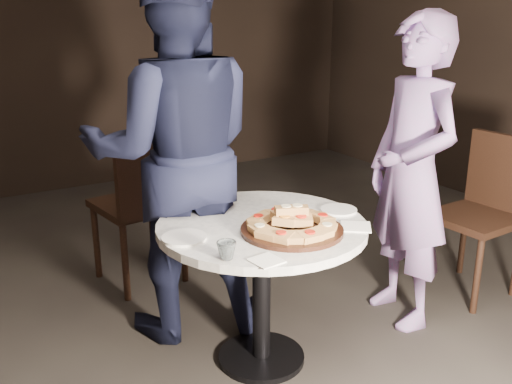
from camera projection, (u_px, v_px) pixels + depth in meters
floor at (279, 375)px, 2.64m from camera, size 7.00×7.00×0.00m
table at (262, 250)px, 2.59m from camera, size 1.17×1.17×0.71m
serving_board at (292, 230)px, 2.43m from camera, size 0.48×0.48×0.02m
focaccia_pile at (292, 222)px, 2.42m from camera, size 0.40×0.39×0.10m
plate_left at (184, 238)px, 2.36m from camera, size 0.22×0.22×0.01m
plate_right at (339, 210)px, 2.70m from camera, size 0.20×0.20×0.01m
water_glass at (227, 250)px, 2.16m from camera, size 0.10×0.10×0.07m
napkin_near at (266, 261)px, 2.15m from camera, size 0.12×0.12×0.01m
napkin_far at (356, 227)px, 2.49m from camera, size 0.18×0.18×0.01m
chair_far at (145, 197)px, 3.35m from camera, size 0.52×0.54×0.99m
chair_right at (486, 203)px, 3.33m from camera, size 0.48×0.46×0.93m
diner_navy at (175, 153)px, 2.80m from camera, size 1.11×0.99×1.89m
diner_teal at (412, 174)px, 2.93m from camera, size 0.48×0.65×1.62m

